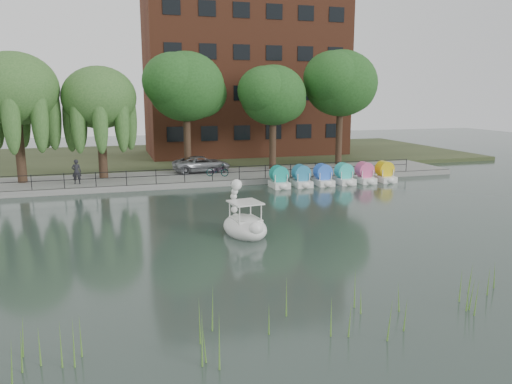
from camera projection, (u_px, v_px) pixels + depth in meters
name	position (u px, v px, depth m)	size (l,w,h in m)	color
ground_plane	(270.00, 235.00, 23.55)	(120.00, 120.00, 0.00)	#3A4641
promenade	(205.00, 177.00, 38.54)	(40.00, 6.00, 0.40)	gray
kerb	(213.00, 184.00, 35.77)	(40.00, 0.25, 0.40)	gray
land_strip	(179.00, 156.00, 51.69)	(60.00, 22.00, 0.36)	#47512D
railing	(212.00, 171.00, 35.77)	(32.00, 0.05, 1.00)	black
apartment_building	(244.00, 66.00, 51.85)	(20.00, 10.07, 18.00)	#4C1E16
willow_left	(14.00, 89.00, 34.04)	(5.88, 5.88, 9.01)	#473323
willow_mid	(99.00, 98.00, 36.18)	(5.32, 5.32, 8.15)	#473323
broadleaf_center	(186.00, 87.00, 38.80)	(6.00, 6.00, 9.25)	#473323
broadleaf_right	(273.00, 96.00, 40.44)	(5.40, 5.40, 8.32)	#473323
broadleaf_far	(341.00, 84.00, 43.01)	(6.30, 6.30, 9.71)	#473323
minivan	(202.00, 163.00, 39.84)	(5.26, 2.42, 1.46)	gray
bicycle	(217.00, 170.00, 37.76)	(1.72, 0.60, 1.00)	gray
pedestrian	(76.00, 170.00, 34.46)	(0.71, 0.48, 1.98)	black
swan_boat	(244.00, 223.00, 23.66)	(2.26, 3.19, 2.51)	white
pedal_boat_row	(334.00, 176.00, 36.64)	(9.65, 1.70, 1.40)	white
reed_bank	(432.00, 295.00, 15.07)	(24.00, 2.40, 1.20)	#669938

